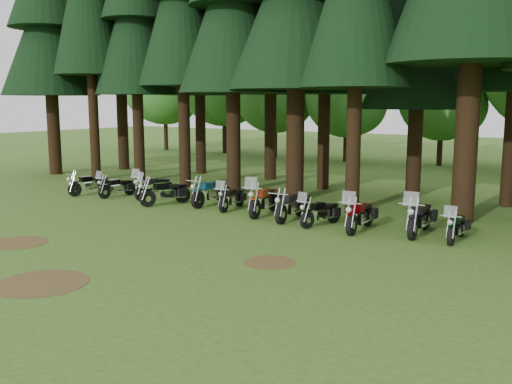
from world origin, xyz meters
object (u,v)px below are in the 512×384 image
Objects in this scene: motorcycle_5 at (232,199)px; motorcycle_7 at (291,207)px; motorcycle_10 at (420,219)px; motorcycle_4 at (211,193)px; motorcycle_6 at (264,201)px; motorcycle_3 at (165,193)px; motorcycle_1 at (117,188)px; motorcycle_2 at (154,188)px; motorcycle_9 at (360,216)px; motorcycle_11 at (457,228)px; motorcycle_8 at (321,213)px; motorcycle_0 at (90,185)px.

motorcycle_5 is 3.01m from motorcycle_7.
motorcycle_10 is (7.57, -0.08, 0.09)m from motorcycle_5.
motorcycle_6 is at bearing -10.02° from motorcycle_4.
motorcycle_3 is at bearing 179.32° from motorcycle_10.
motorcycle_1 reaches higher than motorcycle_7.
motorcycle_1 reaches higher than motorcycle_4.
motorcycle_5 is at bearing 34.02° from motorcycle_3.
motorcycle_10 reaches higher than motorcycle_3.
motorcycle_9 is (10.18, -0.83, 0.02)m from motorcycle_2.
motorcycle_1 is 14.88m from motorcycle_11.
motorcycle_9 is 0.95× the size of motorcycle_10.
motorcycle_8 is at bearing 5.00° from motorcycle_1.
motorcycle_3 is 8.65m from motorcycle_9.
motorcycle_1 is 11.85m from motorcycle_9.
motorcycle_2 is 10.22m from motorcycle_9.
motorcycle_0 is 0.89× the size of motorcycle_9.
motorcycle_2 reaches higher than motorcycle_1.
motorcycle_0 is 1.05× the size of motorcycle_1.
motorcycle_10 is at bearing 7.77° from motorcycle_1.
motorcycle_8 is at bearing 11.84° from motorcycle_0.
motorcycle_10 is 1.24m from motorcycle_11.
motorcycle_2 is 0.95× the size of motorcycle_4.
motorcycle_3 is 2.98m from motorcycle_5.
motorcycle_3 is at bearing -166.50° from motorcycle_8.
motorcycle_7 is at bearing -19.37° from motorcycle_6.
motorcycle_5 is 1.03× the size of motorcycle_11.
motorcycle_2 reaches higher than motorcycle_7.
motorcycle_0 is 3.29m from motorcycle_2.
motorcycle_3 is 0.98× the size of motorcycle_7.
motorcycle_1 is at bearing -168.26° from motorcycle_8.
motorcycle_3 is at bearing -175.69° from motorcycle_5.
motorcycle_5 is 5.79m from motorcycle_9.
motorcycle_8 is 0.86× the size of motorcycle_9.
motorcycle_7 is 4.60m from motorcycle_10.
motorcycle_9 is at bearing -175.73° from motorcycle_11.
motorcycle_9 is at bearing -10.04° from motorcycle_7.
motorcycle_1 is 13.66m from motorcycle_10.
motorcycle_1 is 6.11m from motorcycle_5.
motorcycle_6 is 1.08× the size of motorcycle_7.
motorcycle_1 is at bearing 174.81° from motorcycle_9.
motorcycle_10 is at bearing 23.23° from motorcycle_8.
motorcycle_9 reaches higher than motorcycle_5.
motorcycle_1 is 0.80× the size of motorcycle_10.
motorcycle_6 is 1.27× the size of motorcycle_11.
motorcycle_7 is (4.27, -0.70, -0.01)m from motorcycle_4.
motorcycle_2 is 3.14m from motorcycle_4.
motorcycle_10 is at bearing 168.18° from motorcycle_11.
motorcycle_2 is (1.66, 0.62, 0.06)m from motorcycle_1.
motorcycle_7 is at bearing 179.98° from motorcycle_10.
motorcycle_3 is at bearing -30.49° from motorcycle_2.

